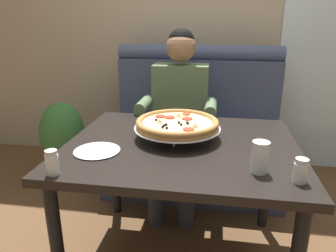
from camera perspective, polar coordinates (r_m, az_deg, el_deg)
The scene contains 11 objects.
back_wall_with_window at distance 3.01m, azimuth 6.37°, elevation 20.05°, with size 6.00×0.12×2.80m, color tan.
booth_bench at distance 2.60m, azimuth 4.89°, elevation -2.18°, with size 1.37×0.78×1.13m.
dining_table at distance 1.64m, azimuth 2.46°, elevation -5.89°, with size 1.16×0.96×0.73m.
diner_main at distance 2.26m, azimuth 1.98°, elevation 2.97°, with size 0.54×0.64×1.27m.
pizza at distance 1.64m, azimuth 1.70°, elevation 0.39°, with size 0.45×0.45×0.11m.
shaker_pepper_flakes at distance 1.35m, azimuth -20.31°, elevation -6.55°, with size 0.05×0.05×0.10m.
shaker_oregano at distance 1.31m, azimuth 22.97°, elevation -7.78°, with size 0.05×0.05×0.10m.
plate_near_left at distance 1.53m, azimuth -12.82°, elevation -4.19°, with size 0.22×0.22×0.02m.
drinking_glass at distance 1.33m, azimuth 16.37°, elevation -5.77°, with size 0.07×0.07×0.13m.
patio_chair at distance 3.96m, azimuth 25.81°, elevation 5.18°, with size 0.43×0.43×0.86m.
potted_plant at distance 2.74m, azimuth -18.55°, elevation -2.26°, with size 0.36×0.36×0.70m.
Camera 1 is at (0.17, -1.48, 1.32)m, focal length 33.47 mm.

